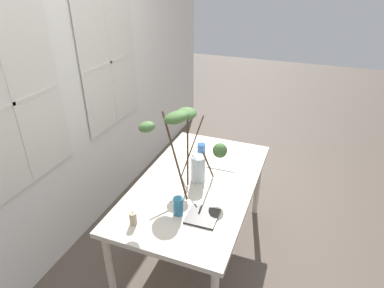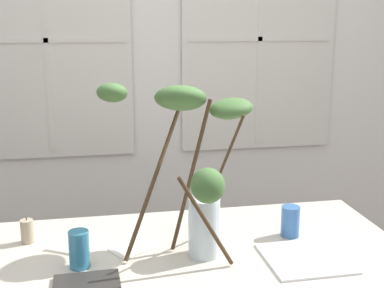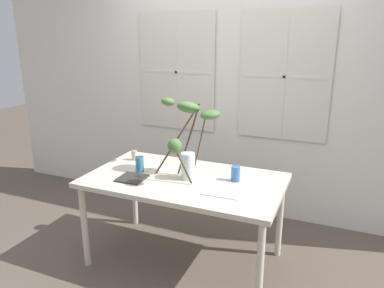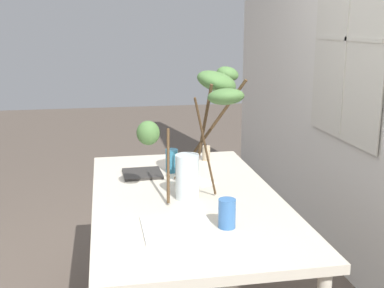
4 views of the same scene
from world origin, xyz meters
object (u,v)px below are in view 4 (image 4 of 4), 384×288
at_px(vase_with_branches, 201,122).
at_px(dining_table, 186,209).
at_px(plate_square_left, 142,174).
at_px(plate_square_right, 178,228).
at_px(drinking_glass_blue_right, 227,213).
at_px(drinking_glass_blue_left, 172,161).
at_px(pillar_candle, 206,153).

bearing_deg(vase_with_branches, dining_table, -95.11).
height_order(plate_square_left, plate_square_right, plate_square_left).
xyz_separation_m(plate_square_left, plate_square_right, (0.74, 0.08, -0.00)).
distance_m(dining_table, drinking_glass_blue_right, 0.42).
distance_m(drinking_glass_blue_right, plate_square_right, 0.21).
height_order(drinking_glass_blue_left, drinking_glass_blue_right, drinking_glass_blue_left).
relative_size(dining_table, vase_with_branches, 2.49).
height_order(dining_table, drinking_glass_blue_right, drinking_glass_blue_right).
bearing_deg(plate_square_left, vase_with_branches, 33.42).
relative_size(vase_with_branches, drinking_glass_blue_left, 4.79).
bearing_deg(dining_table, drinking_glass_blue_left, -178.13).
relative_size(drinking_glass_blue_right, pillar_candle, 1.18).
relative_size(plate_square_left, pillar_candle, 2.04).
relative_size(dining_table, drinking_glass_blue_right, 12.94).
height_order(drinking_glass_blue_right, pillar_candle, drinking_glass_blue_right).
xyz_separation_m(dining_table, pillar_candle, (-0.59, 0.22, 0.11)).
relative_size(drinking_glass_blue_left, pillar_candle, 1.28).
bearing_deg(drinking_glass_blue_left, drinking_glass_blue_right, 8.14).
relative_size(drinking_glass_blue_left, plate_square_left, 0.63).
height_order(drinking_glass_blue_right, plate_square_right, drinking_glass_blue_right).
xyz_separation_m(vase_with_branches, plate_square_right, (0.36, -0.17, -0.35)).
distance_m(dining_table, plate_square_left, 0.42).
bearing_deg(dining_table, plate_square_left, -154.37).
bearing_deg(vase_with_branches, plate_square_left, -146.58).
distance_m(plate_square_right, pillar_candle, 1.01).
distance_m(vase_with_branches, plate_square_right, 0.53).
xyz_separation_m(drinking_glass_blue_right, plate_square_right, (-0.02, -0.20, -0.06)).
distance_m(vase_with_branches, pillar_candle, 0.69).
height_order(drinking_glass_blue_left, pillar_candle, drinking_glass_blue_left).
bearing_deg(plate_square_left, plate_square_right, 6.12).
xyz_separation_m(dining_table, plate_square_right, (0.37, -0.10, 0.07)).
bearing_deg(drinking_glass_blue_right, drinking_glass_blue_left, -171.86).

